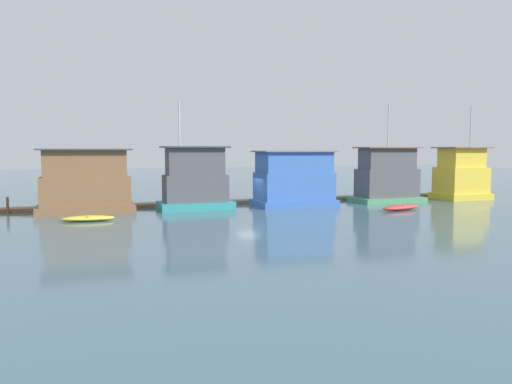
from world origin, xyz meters
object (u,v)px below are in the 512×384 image
(houseboat_green, at_px, (387,177))
(mooring_post_near_left, at_px, (397,188))
(dinghy_yellow, at_px, (88,218))
(dinghy_red, at_px, (401,207))
(houseboat_brown, at_px, (86,184))
(mooring_post_near_right, at_px, (8,205))
(houseboat_blue, at_px, (294,180))
(houseboat_teal, at_px, (195,182))
(houseboat_yellow, at_px, (461,176))

(houseboat_green, relative_size, mooring_post_near_left, 4.41)
(dinghy_yellow, bearing_deg, dinghy_red, -4.78)
(houseboat_brown, xyz_separation_m, mooring_post_near_right, (-5.83, 1.89, -1.65))
(houseboat_brown, distance_m, mooring_post_near_left, 30.50)
(houseboat_blue, relative_size, mooring_post_near_left, 3.29)
(houseboat_teal, bearing_deg, mooring_post_near_right, 171.84)
(houseboat_green, distance_m, mooring_post_near_right, 33.58)
(houseboat_yellow, height_order, mooring_post_near_right, houseboat_yellow)
(houseboat_green, bearing_deg, mooring_post_near_left, 39.47)
(houseboat_yellow, bearing_deg, houseboat_green, 177.28)
(houseboat_green, distance_m, houseboat_yellow, 8.58)
(houseboat_yellow, bearing_deg, dinghy_red, -152.89)
(houseboat_yellow, relative_size, dinghy_red, 2.24)
(houseboat_brown, distance_m, dinghy_yellow, 5.09)
(houseboat_yellow, height_order, dinghy_yellow, houseboat_yellow)
(houseboat_blue, height_order, dinghy_red, houseboat_blue)
(houseboat_blue, height_order, dinghy_yellow, houseboat_blue)
(houseboat_teal, distance_m, houseboat_blue, 8.90)
(houseboat_teal, relative_size, houseboat_green, 0.94)
(dinghy_yellow, bearing_deg, houseboat_green, 8.71)
(houseboat_brown, xyz_separation_m, dinghy_yellow, (0.03, -4.63, -2.12))
(dinghy_red, bearing_deg, houseboat_blue, 139.72)
(dinghy_red, height_order, mooring_post_near_right, mooring_post_near_right)
(houseboat_green, bearing_deg, mooring_post_near_right, 176.07)
(houseboat_teal, bearing_deg, houseboat_brown, 178.68)
(houseboat_blue, distance_m, houseboat_green, 9.97)
(houseboat_teal, distance_m, dinghy_yellow, 10.02)
(dinghy_red, bearing_deg, dinghy_yellow, 175.22)
(mooring_post_near_right, bearing_deg, houseboat_blue, -6.34)
(houseboat_blue, relative_size, dinghy_red, 1.66)
(dinghy_yellow, bearing_deg, houseboat_brown, 90.42)
(mooring_post_near_right, relative_size, mooring_post_near_left, 0.60)
(houseboat_blue, height_order, mooring_post_near_left, houseboat_blue)
(houseboat_green, bearing_deg, houseboat_brown, 179.17)
(houseboat_teal, height_order, dinghy_yellow, houseboat_teal)
(dinghy_red, distance_m, mooring_post_near_right, 31.73)
(mooring_post_near_right, bearing_deg, houseboat_yellow, -3.68)
(mooring_post_near_left, bearing_deg, dinghy_yellow, -167.89)
(houseboat_teal, xyz_separation_m, houseboat_blue, (8.89, -0.51, 0.03))
(houseboat_blue, relative_size, mooring_post_near_right, 5.47)
(houseboat_yellow, relative_size, mooring_post_near_right, 7.36)
(houseboat_brown, height_order, mooring_post_near_left, houseboat_brown)
(houseboat_brown, xyz_separation_m, dinghy_red, (24.71, -6.69, -2.07))
(houseboat_yellow, bearing_deg, mooring_post_near_right, 176.32)
(houseboat_yellow, bearing_deg, mooring_post_near_left, 154.94)
(houseboat_teal, bearing_deg, houseboat_green, -0.61)
(houseboat_green, bearing_deg, houseboat_blue, -178.20)
(mooring_post_near_right, height_order, mooring_post_near_left, mooring_post_near_left)
(mooring_post_near_right, xyz_separation_m, mooring_post_near_left, (36.25, 0.00, 0.43))
(houseboat_green, bearing_deg, houseboat_yellow, -2.72)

